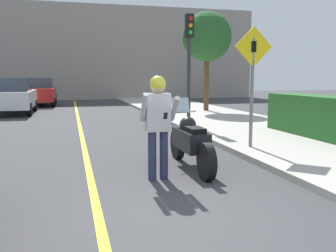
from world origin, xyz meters
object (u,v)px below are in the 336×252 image
Objects in this scene: motorcycle at (190,142)px; parked_car_red at (39,92)px; crossing_sign at (252,75)px; parked_car_white at (13,96)px; traffic_light at (189,48)px; street_tree at (207,37)px; person_biker at (158,117)px.

parked_car_red is at bearing 102.86° from motorcycle.
crossing_sign reaches higher than parked_car_white.
traffic_light is 0.78× the size of street_tree.
motorcycle is 0.51× the size of street_tree.
street_tree is at bearing -10.93° from parked_car_white.
street_tree is at bearing 65.80° from person_biker.
crossing_sign reaches higher than parked_car_red.
person_biker is 6.72m from traffic_light.
traffic_light reaches higher than parked_car_red.
motorcycle is at bearing -148.41° from crossing_sign.
person_biker is at bearing -79.91° from parked_car_red.
traffic_light is (1.71, 5.42, 2.16)m from motorcycle.
parked_car_white is (-6.48, 6.74, -1.81)m from traffic_light.
crossing_sign is at bearing 33.91° from person_biker.
traffic_light is at bearing -116.40° from street_tree.
motorcycle is at bearing -111.93° from street_tree.
person_biker is 3.21m from crossing_sign.
parked_car_white is at bearing 107.40° from person_biker.
parked_car_white is 5.28m from parked_car_red.
motorcycle is at bearing 38.98° from person_biker.
street_tree reaches higher than traffic_light.
parked_car_red is (-3.20, 17.99, -0.22)m from person_biker.
traffic_light is 13.36m from parked_car_red.
person_biker is 12.37m from street_tree.
street_tree reaches higher than parked_car_red.
motorcycle is at bearing -68.57° from parked_car_white.
motorcycle is 0.65× the size of traffic_light.
street_tree is 1.11× the size of parked_car_white.
person_biker is 18.28m from parked_car_red.
crossing_sign is at bearing -70.35° from parked_car_red.
parked_car_red is at bearing 100.09° from person_biker.
parked_car_red is at bearing 115.42° from traffic_light.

